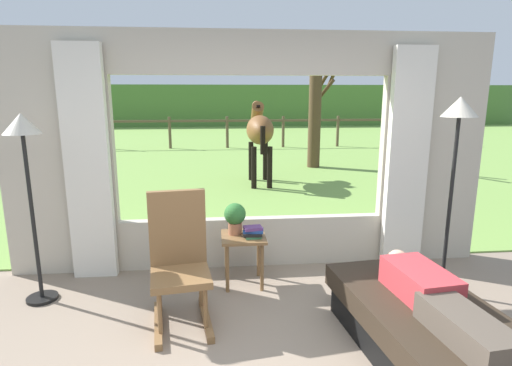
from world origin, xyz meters
TOP-DOWN VIEW (x-y plane):
  - back_wall_with_window at (0.00, 2.26)m, footprint 5.20×0.12m
  - curtain_panel_left at (-1.69, 2.12)m, footprint 0.44×0.10m
  - curtain_panel_right at (1.69, 2.12)m, footprint 0.44×0.10m
  - outdoor_pasture_lawn at (0.00, 13.16)m, footprint 36.00×21.68m
  - distant_hill_ridge at (0.00, 23.00)m, footprint 36.00×2.00m
  - recliner_sofa at (1.12, 0.43)m, footprint 1.09×1.79m
  - reclining_person at (1.12, 0.38)m, footprint 0.41×1.44m
  - rocking_chair at (-0.71, 1.15)m, footprint 0.55×0.74m
  - side_table at (-0.13, 1.77)m, footprint 0.44×0.44m
  - potted_plant at (-0.21, 1.83)m, footprint 0.22×0.22m
  - book_stack at (-0.04, 1.71)m, footprint 0.21×0.15m
  - floor_lamp_left at (-2.06, 1.62)m, footprint 0.32×0.32m
  - floor_lamp_right at (1.79, 1.39)m, footprint 0.32×0.32m
  - horse at (0.53, 6.50)m, footprint 0.58×1.81m
  - pasture_tree at (2.18, 8.36)m, footprint 0.84×1.25m
  - pasture_fence_line at (0.00, 12.47)m, footprint 16.10×0.10m

SIDE VIEW (x-z plane):
  - outdoor_pasture_lawn at x=0.00m, z-range 0.00..0.02m
  - recliner_sofa at x=1.12m, z-range 0.01..0.43m
  - side_table at x=-0.13m, z-range 0.17..0.69m
  - reclining_person at x=1.12m, z-range 0.41..0.63m
  - rocking_chair at x=-0.71m, z-range -0.01..1.11m
  - book_stack at x=-0.04m, z-range 0.52..0.63m
  - potted_plant at x=-0.21m, z-range 0.54..0.86m
  - pasture_fence_line at x=0.00m, z-range 0.19..1.29m
  - horse at x=0.53m, z-range 0.29..2.02m
  - curtain_panel_left at x=-1.69m, z-range 0.00..2.40m
  - curtain_panel_right at x=1.69m, z-range 0.00..2.40m
  - distant_hill_ridge at x=0.00m, z-range 0.00..2.40m
  - back_wall_with_window at x=0.00m, z-range -0.03..2.52m
  - floor_lamp_left at x=-2.06m, z-range 0.54..2.29m
  - floor_lamp_right at x=1.79m, z-range 0.58..2.47m
  - pasture_tree at x=2.18m, z-range 0.03..3.07m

